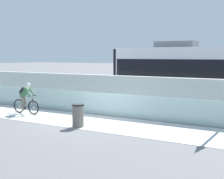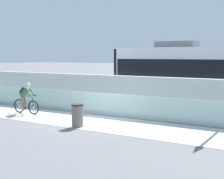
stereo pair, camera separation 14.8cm
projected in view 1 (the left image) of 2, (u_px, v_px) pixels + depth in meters
name	position (u px, v px, depth m)	size (l,w,h in m)	color
ground_plane	(88.00, 121.00, 15.99)	(200.00, 200.00, 0.00)	slate
bike_path_deck	(88.00, 121.00, 15.99)	(32.00, 3.20, 0.01)	beige
glass_parapet	(110.00, 104.00, 17.49)	(32.00, 0.05, 1.10)	silver
concrete_barrier_wall	(128.00, 93.00, 18.96)	(32.00, 0.36, 1.89)	silver
tram_rail_near	(148.00, 105.00, 21.14)	(32.00, 0.08, 0.01)	#595654
tram_rail_far	(158.00, 102.00, 22.35)	(32.00, 0.08, 0.01)	#595654
tram	(208.00, 75.00, 19.76)	(11.06, 2.54, 3.81)	silver
cyclist_on_bike	(26.00, 98.00, 18.00)	(1.77, 0.58, 1.61)	black
trash_bin	(78.00, 116.00, 14.66)	(0.51, 0.51, 0.96)	slate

